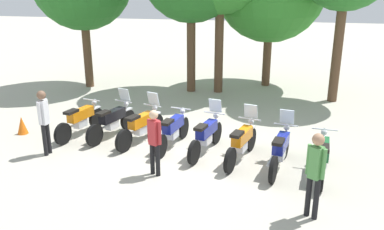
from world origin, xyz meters
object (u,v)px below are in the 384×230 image
object	(u,v)px
motorcycle_2	(141,125)
motorcycle_6	(280,149)
motorcycle_1	(113,120)
motorcycle_7	(322,156)
motorcycle_5	(242,142)
motorcycle_4	(206,135)
person_2	(44,117)
traffic_cone	(22,125)
person_0	(315,169)
motorcycle_3	(173,130)
motorcycle_0	(81,119)
person_1	(154,138)

from	to	relation	value
motorcycle_2	motorcycle_6	world-z (taller)	same
motorcycle_6	motorcycle_1	bearing A→B (deg)	87.35
motorcycle_7	motorcycle_5	bearing A→B (deg)	82.60
motorcycle_4	person_2	world-z (taller)	person_2
motorcycle_1	motorcycle_5	distance (m)	4.02
person_2	traffic_cone	bearing A→B (deg)	145.27
motorcycle_6	person_0	size ratio (longest dim) A/B	1.23
motorcycle_2	traffic_cone	world-z (taller)	motorcycle_2
motorcycle_2	motorcycle_3	bearing A→B (deg)	-80.83
motorcycle_0	person_2	size ratio (longest dim) A/B	1.22
motorcycle_2	traffic_cone	size ratio (longest dim) A/B	3.86
person_0	person_1	bearing A→B (deg)	106.50
motorcycle_5	motorcycle_4	bearing A→B (deg)	87.88
motorcycle_2	person_0	bearing A→B (deg)	-106.15
motorcycle_1	motorcycle_6	size ratio (longest dim) A/B	0.98
motorcycle_1	person_1	distance (m)	2.96
motorcycle_7	person_2	bearing A→B (deg)	97.81
motorcycle_7	traffic_cone	world-z (taller)	motorcycle_7
motorcycle_0	motorcycle_4	world-z (taller)	motorcycle_4
motorcycle_4	motorcycle_7	size ratio (longest dim) A/B	0.99
motorcycle_1	motorcycle_2	size ratio (longest dim) A/B	1.01
motorcycle_2	motorcycle_7	bearing A→B (deg)	-84.89
motorcycle_5	motorcycle_6	world-z (taller)	same
motorcycle_4	motorcycle_3	bearing A→B (deg)	91.04
motorcycle_7	person_1	world-z (taller)	person_1
motorcycle_0	motorcycle_4	bearing A→B (deg)	-84.81
motorcycle_6	person_2	size ratio (longest dim) A/B	1.22
person_1	motorcycle_0	bearing A→B (deg)	77.87
motorcycle_4	motorcycle_5	xyz separation A→B (m)	(0.99, -0.28, 0.00)
motorcycle_1	motorcycle_7	size ratio (longest dim) A/B	0.97
motorcycle_3	motorcycle_7	world-z (taller)	same
motorcycle_4	traffic_cone	distance (m)	5.78
motorcycle_0	motorcycle_3	world-z (taller)	same
motorcycle_3	traffic_cone	size ratio (longest dim) A/B	3.96
motorcycle_0	motorcycle_7	distance (m)	6.99
motorcycle_0	traffic_cone	world-z (taller)	motorcycle_0
motorcycle_7	motorcycle_6	bearing A→B (deg)	85.63
motorcycle_4	motorcycle_1	bearing A→B (deg)	91.51
motorcycle_3	motorcycle_4	size ratio (longest dim) A/B	1.01
motorcycle_2	person_2	bearing A→B (deg)	139.40
motorcycle_5	motorcycle_7	world-z (taller)	motorcycle_5
motorcycle_4	motorcycle_2	bearing A→B (deg)	92.50
motorcycle_0	person_1	xyz separation A→B (m)	(3.00, -2.04, 0.45)
motorcycle_4	person_2	xyz separation A→B (m)	(-4.16, -1.06, 0.53)
motorcycle_5	person_0	xyz separation A→B (m)	(1.63, -2.39, 0.53)
person_2	motorcycle_0	bearing A→B (deg)	84.28
person_2	motorcycle_3	bearing A→B (deg)	23.96
motorcycle_1	motorcycle_7	world-z (taller)	motorcycle_1
person_0	motorcycle_3	bearing A→B (deg)	85.00
motorcycle_1	motorcycle_4	world-z (taller)	same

